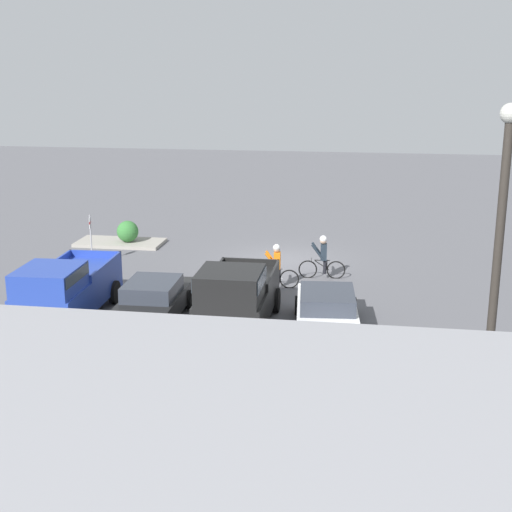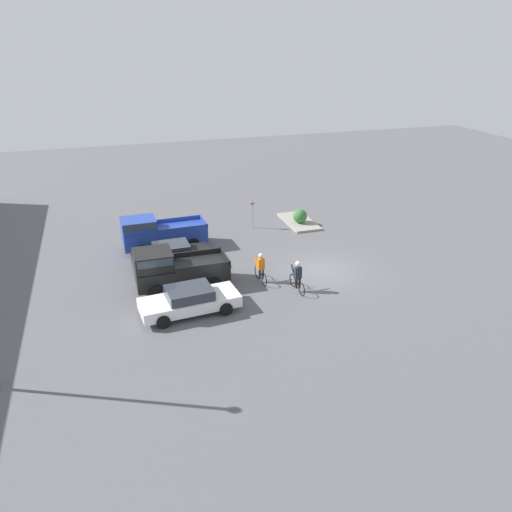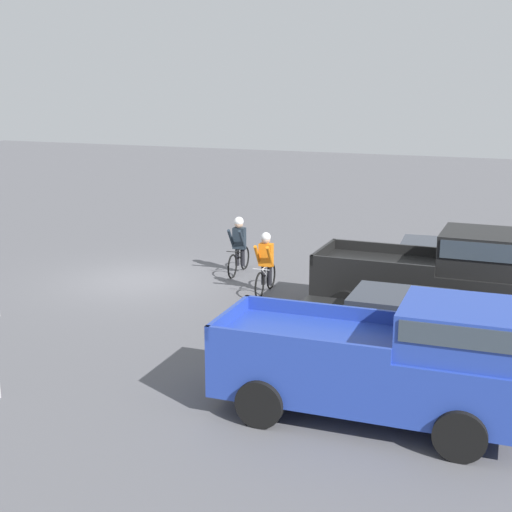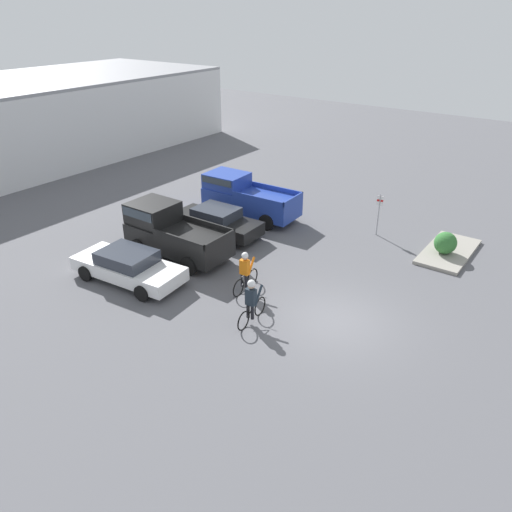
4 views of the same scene
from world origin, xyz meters
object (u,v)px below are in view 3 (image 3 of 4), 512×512
at_px(sedan_1, 401,327).
at_px(cyclist_0, 266,262).
at_px(pickup_truck_0, 438,274).
at_px(pickup_truck_1, 393,358).
at_px(cyclist_1, 239,244).
at_px(sedan_0, 441,265).

height_order(sedan_1, cyclist_0, cyclist_0).
relative_size(pickup_truck_0, sedan_1, 1.07).
relative_size(pickup_truck_1, cyclist_1, 2.86).
distance_m(sedan_1, cyclist_0, 5.54).
bearing_deg(cyclist_1, pickup_truck_0, 69.60).
bearing_deg(pickup_truck_0, sedan_0, -173.59).
xyz_separation_m(sedan_1, pickup_truck_1, (2.79, 0.38, 0.41)).
bearing_deg(pickup_truck_0, cyclist_0, -98.02).
distance_m(sedan_0, pickup_truck_1, 8.41).
distance_m(sedan_0, sedan_1, 5.60).
bearing_deg(pickup_truck_1, cyclist_1, -141.73).
bearing_deg(sedan_0, pickup_truck_1, 2.64).
relative_size(sedan_0, cyclist_0, 2.81).
bearing_deg(cyclist_1, sedan_0, 95.05).
bearing_deg(sedan_1, pickup_truck_1, 7.83).
distance_m(sedan_0, cyclist_1, 5.85).
xyz_separation_m(pickup_truck_1, cyclist_1, (-7.87, -6.21, -0.21)).
xyz_separation_m(sedan_0, pickup_truck_1, (8.39, 0.39, 0.44)).
distance_m(sedan_1, pickup_truck_1, 2.84).
xyz_separation_m(pickup_truck_0, sedan_1, (2.80, -0.31, -0.44)).
bearing_deg(cyclist_0, sedan_0, 116.35).
relative_size(sedan_0, cyclist_1, 2.70).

